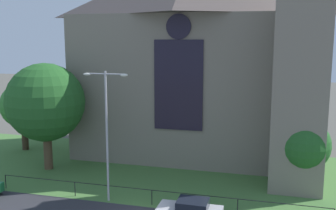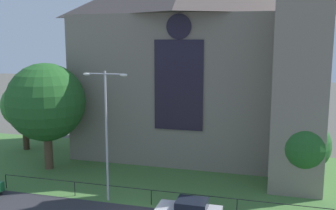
% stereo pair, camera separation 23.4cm
% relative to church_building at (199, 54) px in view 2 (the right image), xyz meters
% --- Properties ---
extents(ground, '(160.00, 160.00, 0.00)m').
position_rel_church_building_xyz_m(ground, '(-1.21, -6.00, -10.27)').
color(ground, '#56544C').
extents(grass_verge, '(120.00, 20.00, 0.01)m').
position_rel_church_building_xyz_m(grass_verge, '(-1.21, -8.00, -10.27)').
color(grass_verge, '#477538').
rests_on(grass_verge, ground).
extents(church_building, '(23.20, 16.20, 26.00)m').
position_rel_church_building_xyz_m(church_building, '(0.00, 0.00, 0.00)').
color(church_building, gray).
rests_on(church_building, ground).
extents(iron_railing, '(24.43, 0.07, 1.13)m').
position_rel_church_building_xyz_m(iron_railing, '(-0.77, -13.50, -9.32)').
color(iron_railing, black).
rests_on(iron_railing, ground).
extents(tree_left_near, '(7.01, 7.01, 9.68)m').
position_rel_church_building_xyz_m(tree_left_near, '(-12.27, -8.36, -4.12)').
color(tree_left_near, brown).
rests_on(tree_left_near, ground).
extents(tree_right_near, '(4.07, 4.07, 5.75)m').
position_rel_church_building_xyz_m(tree_right_near, '(9.78, -7.95, -6.57)').
color(tree_right_near, '#423021').
rests_on(tree_right_near, ground).
extents(tree_left_far, '(4.75, 4.75, 7.20)m').
position_rel_church_building_xyz_m(tree_left_far, '(-18.10, -3.39, -5.49)').
color(tree_left_far, '#423021').
rests_on(tree_left_far, ground).
extents(streetlamp_near, '(3.37, 0.26, 9.56)m').
position_rel_church_building_xyz_m(streetlamp_near, '(-4.09, -13.60, -4.31)').
color(streetlamp_near, '#B2B2B7').
rests_on(streetlamp_near, ground).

